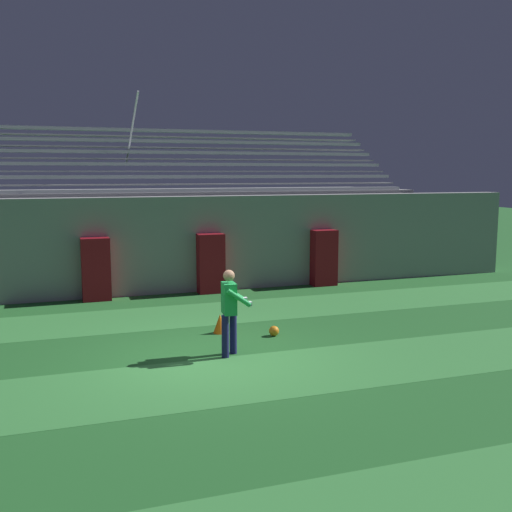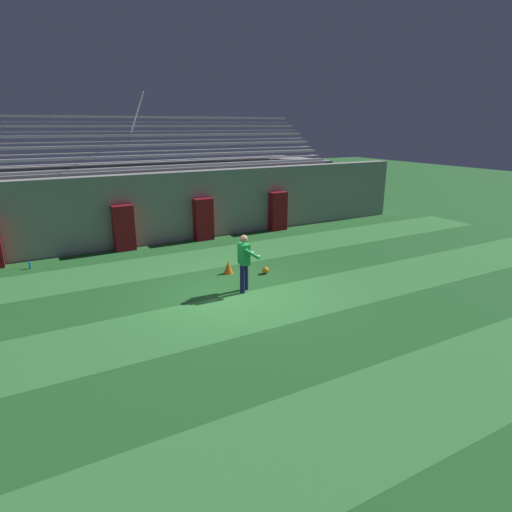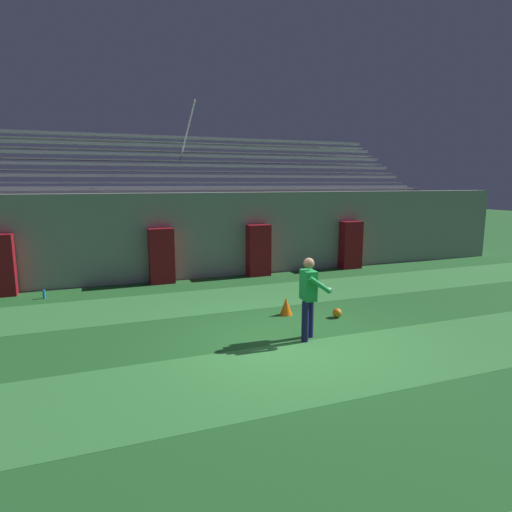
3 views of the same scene
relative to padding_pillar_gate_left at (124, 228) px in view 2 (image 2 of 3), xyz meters
The scene contains 13 objects.
ground_plane 6.23m from the padding_pillar_gate_left, 74.78° to the right, with size 80.00×80.00×0.00m, color #236028.
turf_stripe_near 12.09m from the padding_pillar_gate_left, 82.29° to the right, with size 28.00×2.36×0.01m, color #38843D.
turf_stripe_mid 7.45m from the padding_pillar_gate_left, 77.37° to the right, with size 28.00×2.36×0.01m, color #38843D.
turf_stripe_far 3.09m from the padding_pillar_gate_left, 57.01° to the right, with size 28.00×2.36×0.01m, color #38843D.
back_wall 1.79m from the padding_pillar_gate_left, 18.77° to the left, with size 24.00×0.60×2.80m, color gray.
padding_pillar_gate_left is the anchor object (origin of this frame).
padding_pillar_gate_right 3.24m from the padding_pillar_gate_left, ahead, with size 0.76×0.44×1.73m, color maroon.
padding_pillar_far_right 6.85m from the padding_pillar_gate_left, ahead, with size 0.76×0.44×1.73m, color maroon.
bleacher_stand 3.68m from the padding_pillar_gate_left, 63.48° to the left, with size 18.00×4.75×5.83m.
goalkeeper 6.31m from the padding_pillar_gate_left, 70.98° to the right, with size 0.60×0.61×1.67m.
soccer_ball 6.02m from the padding_pillar_gate_left, 56.00° to the right, with size 0.22×0.22×0.22m, color orange.
traffic_cone 4.95m from the padding_pillar_gate_left, 62.01° to the right, with size 0.30×0.30×0.42m, color orange.
water_bottle 3.45m from the padding_pillar_gate_left, 167.68° to the right, with size 0.07×0.07×0.24m, color #1E8CD8.
Camera 2 is at (-4.85, -10.26, 4.60)m, focal length 30.00 mm.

